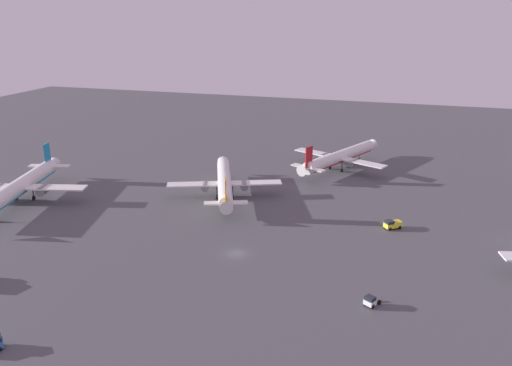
{
  "coord_description": "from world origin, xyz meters",
  "views": [
    {
      "loc": [
        34.33,
        -96.96,
        50.5
      ],
      "look_at": [
        -6.65,
        36.23,
        4.0
      ],
      "focal_mm": 36.58,
      "sensor_mm": 36.0,
      "label": 1
    }
  ],
  "objects_px": {
    "airplane_terminal_side": "(225,183)",
    "airplane_taxiway_distant": "(340,157)",
    "maintenance_van": "(393,224)",
    "pushback_tug": "(370,301)",
    "airplane_mid_apron": "(19,187)"
  },
  "relations": [
    {
      "from": "airplane_terminal_side",
      "to": "airplane_taxiway_distant",
      "type": "distance_m",
      "value": 45.12
    },
    {
      "from": "maintenance_van",
      "to": "pushback_tug",
      "type": "bearing_deg",
      "value": 140.85
    },
    {
      "from": "airplane_mid_apron",
      "to": "airplane_terminal_side",
      "type": "relative_size",
      "value": 1.16
    },
    {
      "from": "airplane_terminal_side",
      "to": "pushback_tug",
      "type": "xyz_separation_m",
      "value": [
        45.14,
        -46.88,
        -2.96
      ]
    },
    {
      "from": "airplane_terminal_side",
      "to": "maintenance_van",
      "type": "bearing_deg",
      "value": -33.54
    },
    {
      "from": "airplane_mid_apron",
      "to": "pushback_tug",
      "type": "relative_size",
      "value": 12.96
    },
    {
      "from": "airplane_mid_apron",
      "to": "airplane_terminal_side",
      "type": "distance_m",
      "value": 55.9
    },
    {
      "from": "airplane_terminal_side",
      "to": "pushback_tug",
      "type": "distance_m",
      "value": 65.15
    },
    {
      "from": "airplane_mid_apron",
      "to": "airplane_taxiway_distant",
      "type": "bearing_deg",
      "value": -157.92
    },
    {
      "from": "airplane_taxiway_distant",
      "to": "pushback_tug",
      "type": "bearing_deg",
      "value": -53.48
    },
    {
      "from": "airplane_taxiway_distant",
      "to": "pushback_tug",
      "type": "height_order",
      "value": "airplane_taxiway_distant"
    },
    {
      "from": "airplane_taxiway_distant",
      "to": "maintenance_van",
      "type": "relative_size",
      "value": 9.08
    },
    {
      "from": "airplane_terminal_side",
      "to": "maintenance_van",
      "type": "distance_m",
      "value": 48.08
    },
    {
      "from": "airplane_terminal_side",
      "to": "maintenance_van",
      "type": "height_order",
      "value": "airplane_terminal_side"
    },
    {
      "from": "airplane_mid_apron",
      "to": "airplane_taxiway_distant",
      "type": "distance_m",
      "value": 97.56
    }
  ]
}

